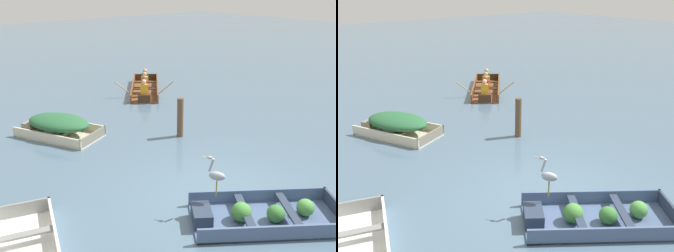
{
  "view_description": "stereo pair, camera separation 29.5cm",
  "coord_description": "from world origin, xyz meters",
  "views": [
    {
      "loc": [
        -5.37,
        -4.52,
        4.35
      ],
      "look_at": [
        1.46,
        3.34,
        0.35
      ],
      "focal_mm": 40.0,
      "sensor_mm": 36.0,
      "label": 1
    },
    {
      "loc": [
        -5.15,
        -4.71,
        4.35
      ],
      "look_at": [
        1.46,
        3.34,
        0.35
      ],
      "focal_mm": 40.0,
      "sensor_mm": 36.0,
      "label": 2
    }
  ],
  "objects": [
    {
      "name": "ground_plane",
      "position": [
        0.0,
        0.0,
        0.0
      ],
      "size": [
        80.0,
        80.0,
        0.0
      ],
      "primitive_type": "plane",
      "color": "slate"
    },
    {
      "name": "dinghy_slate_blue_foreground",
      "position": [
        0.05,
        -1.08,
        0.14
      ],
      "size": [
        3.1,
        2.79,
        0.43
      ],
      "color": "#475B7F",
      "rests_on": "ground"
    },
    {
      "name": "skiff_cream_near_moored",
      "position": [
        -0.98,
        5.58,
        0.36
      ],
      "size": [
        2.17,
        2.78,
        0.65
      ],
      "color": "beige",
      "rests_on": "ground"
    },
    {
      "name": "rowboat_wooden_brown_with_crew",
      "position": [
        3.88,
        7.61,
        0.22
      ],
      "size": [
        3.1,
        3.48,
        0.91
      ],
      "color": "brown",
      "rests_on": "ground"
    },
    {
      "name": "heron_on_dinghy",
      "position": [
        -0.48,
        -0.31,
        0.89
      ],
      "size": [
        0.3,
        0.43,
        0.84
      ],
      "color": "olive",
      "rests_on": "dinghy_slate_blue_foreground"
    },
    {
      "name": "mooring_post",
      "position": [
        1.77,
        3.15,
        0.6
      ],
      "size": [
        0.19,
        0.19,
        1.19
      ],
      "primitive_type": "cylinder",
      "color": "brown",
      "rests_on": "ground"
    }
  ]
}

